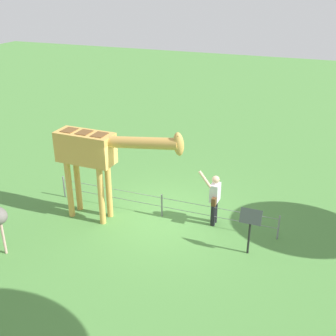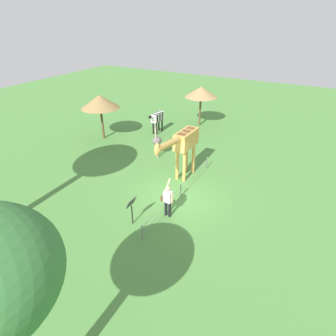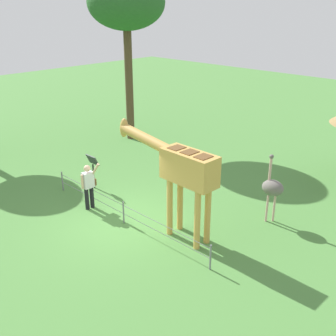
{
  "view_description": "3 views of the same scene",
  "coord_description": "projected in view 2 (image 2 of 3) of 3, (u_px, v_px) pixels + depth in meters",
  "views": [
    {
      "loc": [
        4.16,
        -10.33,
        6.75
      ],
      "look_at": [
        0.46,
        -0.61,
        2.0
      ],
      "focal_mm": 44.92,
      "sensor_mm": 36.0,
      "label": 1
    },
    {
      "loc": [
        10.65,
        5.24,
        8.24
      ],
      "look_at": [
        0.07,
        -0.64,
        1.54
      ],
      "focal_mm": 30.16,
      "sensor_mm": 36.0,
      "label": 2
    },
    {
      "loc": [
        -8.91,
        7.26,
        6.56
      ],
      "look_at": [
        -0.99,
        -0.94,
        1.88
      ],
      "focal_mm": 43.54,
      "sensor_mm": 36.0,
      "label": 3
    }
  ],
  "objects": [
    {
      "name": "ground_plane",
      "position": [
        180.0,
        197.0,
        14.36
      ],
      "size": [
        60.0,
        60.0,
        0.0
      ],
      "primitive_type": "plane",
      "color": "#4C843D"
    },
    {
      "name": "shade_hut_far",
      "position": [
        201.0,
        92.0,
        22.15
      ],
      "size": [
        2.56,
        2.56,
        3.17
      ],
      "color": "brown",
      "rests_on": "ground_plane"
    },
    {
      "name": "shade_hut_near",
      "position": [
        100.0,
        102.0,
        19.75
      ],
      "size": [
        2.72,
        2.72,
        3.22
      ],
      "color": "brown",
      "rests_on": "ground_plane"
    },
    {
      "name": "ostrich",
      "position": [
        157.0,
        141.0,
        17.69
      ],
      "size": [
        0.7,
        0.56,
        2.25
      ],
      "color": "#CC9E93",
      "rests_on": "ground_plane"
    },
    {
      "name": "zebra",
      "position": [
        157.0,
        118.0,
        21.44
      ],
      "size": [
        1.81,
        0.47,
        1.66
      ],
      "color": "black",
      "rests_on": "ground_plane"
    },
    {
      "name": "giraffe",
      "position": [
        183.0,
        143.0,
        14.93
      ],
      "size": [
        3.91,
        0.75,
        3.14
      ],
      "color": "gold",
      "rests_on": "ground_plane"
    },
    {
      "name": "visitor",
      "position": [
        168.0,
        199.0,
        12.62
      ],
      "size": [
        0.61,
        0.58,
        1.74
      ],
      "color": "black",
      "rests_on": "ground_plane"
    },
    {
      "name": "info_sign",
      "position": [
        131.0,
        206.0,
        12.1
      ],
      "size": [
        0.56,
        0.21,
        1.32
      ],
      "color": "black",
      "rests_on": "ground_plane"
    },
    {
      "name": "wire_fence",
      "position": [
        181.0,
        190.0,
        14.14
      ],
      "size": [
        7.05,
        0.05,
        0.75
      ],
      "color": "slate",
      "rests_on": "ground_plane"
    }
  ]
}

